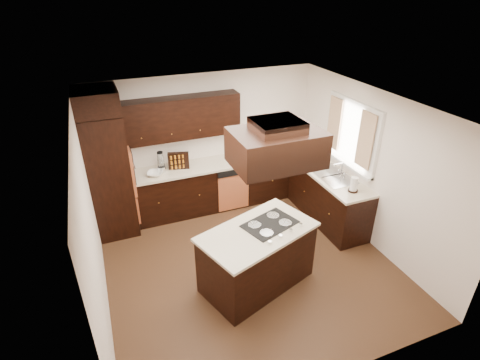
# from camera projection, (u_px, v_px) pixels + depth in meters

# --- Properties ---
(floor) EXTENTS (4.20, 4.20, 0.02)m
(floor) POSITION_uv_depth(u_px,v_px,m) (248.00, 263.00, 5.85)
(floor) COLOR brown
(floor) RESTS_ON ground
(ceiling) EXTENTS (4.20, 4.20, 0.02)m
(ceiling) POSITION_uv_depth(u_px,v_px,m) (250.00, 107.00, 4.65)
(ceiling) COLOR silver
(ceiling) RESTS_ON ground
(wall_back) EXTENTS (4.20, 0.02, 2.50)m
(wall_back) POSITION_uv_depth(u_px,v_px,m) (205.00, 141.00, 6.97)
(wall_back) COLOR white
(wall_back) RESTS_ON ground
(wall_front) EXTENTS (4.20, 0.02, 2.50)m
(wall_front) POSITION_uv_depth(u_px,v_px,m) (337.00, 299.00, 3.53)
(wall_front) COLOR white
(wall_front) RESTS_ON ground
(wall_left) EXTENTS (0.02, 4.20, 2.50)m
(wall_left) POSITION_uv_depth(u_px,v_px,m) (90.00, 226.00, 4.56)
(wall_left) COLOR white
(wall_left) RESTS_ON ground
(wall_right) EXTENTS (0.02, 4.20, 2.50)m
(wall_right) POSITION_uv_depth(u_px,v_px,m) (371.00, 169.00, 5.94)
(wall_right) COLOR white
(wall_right) RESTS_ON ground
(oven_column) EXTENTS (0.65, 0.75, 2.12)m
(oven_column) POSITION_uv_depth(u_px,v_px,m) (109.00, 175.00, 6.15)
(oven_column) COLOR black
(oven_column) RESTS_ON floor
(wall_oven_face) EXTENTS (0.05, 0.62, 0.78)m
(wall_oven_face) POSITION_uv_depth(u_px,v_px,m) (131.00, 169.00, 6.24)
(wall_oven_face) COLOR #CB653A
(wall_oven_face) RESTS_ON oven_column
(base_cabinets_back) EXTENTS (2.93, 0.60, 0.88)m
(base_cabinets_back) POSITION_uv_depth(u_px,v_px,m) (213.00, 186.00, 7.12)
(base_cabinets_back) COLOR black
(base_cabinets_back) RESTS_ON floor
(base_cabinets_right) EXTENTS (0.60, 2.40, 0.88)m
(base_cabinets_right) POSITION_uv_depth(u_px,v_px,m) (319.00, 190.00, 6.96)
(base_cabinets_right) COLOR black
(base_cabinets_right) RESTS_ON floor
(countertop_back) EXTENTS (2.93, 0.63, 0.04)m
(countertop_back) POSITION_uv_depth(u_px,v_px,m) (213.00, 164.00, 6.89)
(countertop_back) COLOR beige
(countertop_back) RESTS_ON base_cabinets_back
(countertop_right) EXTENTS (0.63, 2.40, 0.04)m
(countertop_right) POSITION_uv_depth(u_px,v_px,m) (321.00, 168.00, 6.73)
(countertop_right) COLOR beige
(countertop_right) RESTS_ON base_cabinets_right
(upper_cabinets) EXTENTS (2.00, 0.34, 0.72)m
(upper_cabinets) POSITION_uv_depth(u_px,v_px,m) (183.00, 118.00, 6.42)
(upper_cabinets) COLOR black
(upper_cabinets) RESTS_ON wall_back
(dishwasher_front) EXTENTS (0.60, 0.05, 0.72)m
(dishwasher_front) POSITION_uv_depth(u_px,v_px,m) (233.00, 192.00, 6.99)
(dishwasher_front) COLOR #CB653A
(dishwasher_front) RESTS_ON floor
(window_frame) EXTENTS (0.06, 1.32, 1.12)m
(window_frame) POSITION_uv_depth(u_px,v_px,m) (352.00, 134.00, 6.19)
(window_frame) COLOR white
(window_frame) RESTS_ON wall_right
(window_pane) EXTENTS (0.00, 1.20, 1.00)m
(window_pane) POSITION_uv_depth(u_px,v_px,m) (353.00, 134.00, 6.19)
(window_pane) COLOR white
(window_pane) RESTS_ON wall_right
(curtain_left) EXTENTS (0.02, 0.34, 0.90)m
(curtain_left) POSITION_uv_depth(u_px,v_px,m) (365.00, 140.00, 5.80)
(curtain_left) COLOR beige
(curtain_left) RESTS_ON wall_right
(curtain_right) EXTENTS (0.02, 0.34, 0.90)m
(curtain_right) POSITION_uv_depth(u_px,v_px,m) (334.00, 123.00, 6.48)
(curtain_right) COLOR beige
(curtain_right) RESTS_ON wall_right
(sink_rim) EXTENTS (0.52, 0.84, 0.01)m
(sink_rim) POSITION_uv_depth(u_px,v_px,m) (333.00, 175.00, 6.44)
(sink_rim) COLOR silver
(sink_rim) RESTS_ON countertop_right
(island) EXTENTS (1.71, 1.28, 0.88)m
(island) POSITION_uv_depth(u_px,v_px,m) (257.00, 258.00, 5.27)
(island) COLOR black
(island) RESTS_ON floor
(island_top) EXTENTS (1.78, 1.35, 0.04)m
(island_top) POSITION_uv_depth(u_px,v_px,m) (258.00, 232.00, 5.05)
(island_top) COLOR beige
(island_top) RESTS_ON island
(cooktop) EXTENTS (0.84, 0.69, 0.01)m
(cooktop) POSITION_uv_depth(u_px,v_px,m) (270.00, 224.00, 5.17)
(cooktop) COLOR black
(cooktop) RESTS_ON island_top
(range_hood) EXTENTS (1.05, 0.72, 0.42)m
(range_hood) POSITION_uv_depth(u_px,v_px,m) (276.00, 148.00, 4.40)
(range_hood) COLOR black
(range_hood) RESTS_ON ceiling
(hood_duct) EXTENTS (0.55, 0.50, 0.13)m
(hood_duct) POSITION_uv_depth(u_px,v_px,m) (277.00, 126.00, 4.27)
(hood_duct) COLOR black
(hood_duct) RESTS_ON ceiling
(blender_base) EXTENTS (0.15, 0.15, 0.10)m
(blender_base) POSITION_uv_depth(u_px,v_px,m) (162.00, 169.00, 6.55)
(blender_base) COLOR silver
(blender_base) RESTS_ON countertop_back
(blender_pitcher) EXTENTS (0.13, 0.13, 0.26)m
(blender_pitcher) POSITION_uv_depth(u_px,v_px,m) (161.00, 160.00, 6.46)
(blender_pitcher) COLOR silver
(blender_pitcher) RESTS_ON blender_base
(spice_rack) EXTENTS (0.38, 0.18, 0.30)m
(spice_rack) POSITION_uv_depth(u_px,v_px,m) (179.00, 161.00, 6.62)
(spice_rack) COLOR black
(spice_rack) RESTS_ON countertop_back
(mixing_bowl) EXTENTS (0.36, 0.36, 0.07)m
(mixing_bowl) POSITION_uv_depth(u_px,v_px,m) (155.00, 174.00, 6.44)
(mixing_bowl) COLOR white
(mixing_bowl) RESTS_ON countertop_back
(soap_bottle) EXTENTS (0.11, 0.11, 0.20)m
(soap_bottle) POSITION_uv_depth(u_px,v_px,m) (312.00, 155.00, 6.97)
(soap_bottle) COLOR white
(soap_bottle) RESTS_ON countertop_right
(paper_towel) EXTENTS (0.14, 0.14, 0.25)m
(paper_towel) POSITION_uv_depth(u_px,v_px,m) (354.00, 184.00, 5.91)
(paper_towel) COLOR white
(paper_towel) RESTS_ON countertop_right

